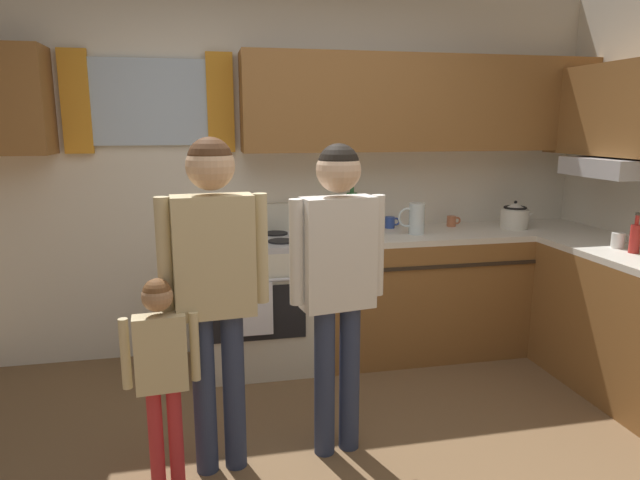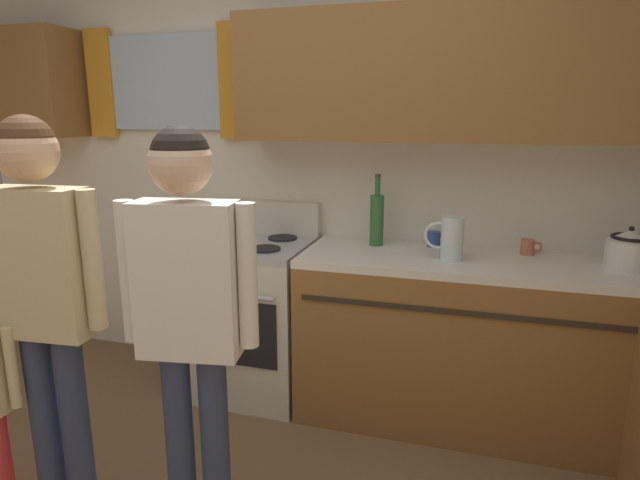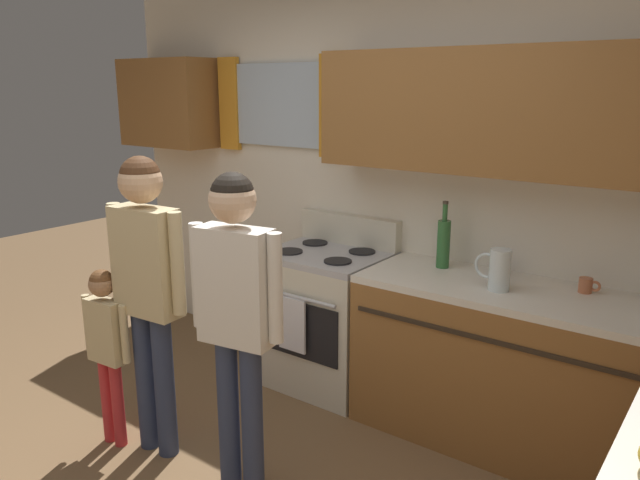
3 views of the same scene
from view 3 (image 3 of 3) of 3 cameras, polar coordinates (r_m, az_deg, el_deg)
back_wall_unit at (r=3.83m, az=7.65°, el=7.45°), size 4.60×0.42×2.60m
kitchen_counter_run at (r=3.08m, az=24.84°, el=-16.13°), size 2.17×2.01×0.90m
stove_oven at (r=4.04m, az=0.56°, el=-7.07°), size 0.75×0.67×1.10m
bottle_wine_green at (r=3.62m, az=11.45°, el=-0.21°), size 0.08×0.08×0.39m
mug_cobalt_blue at (r=3.58m, az=16.27°, el=-2.46°), size 0.11×0.07×0.08m
cup_terracotta at (r=3.43m, az=23.61°, el=-3.90°), size 0.11×0.07×0.08m
water_pitcher at (r=3.30m, az=16.31°, el=-2.66°), size 0.19×0.11×0.22m
adult_holding_child at (r=3.23m, az=-15.83°, el=-2.97°), size 0.50×0.22×1.61m
adult_in_plaid at (r=2.84m, az=-7.84°, el=-5.41°), size 0.49×0.21×1.57m
small_child at (r=3.50m, az=-19.29°, el=-8.54°), size 0.34×0.14×1.01m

